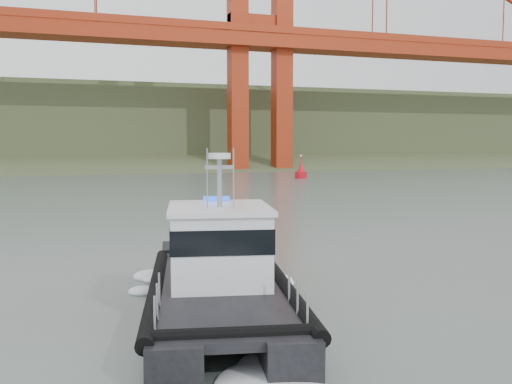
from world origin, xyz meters
TOP-DOWN VIEW (x-y plane):
  - ground at (0.00, 0.00)m, footprint 400.00×400.00m
  - headlands at (0.00, 125.50)m, footprint 500.00×105.36m
  - patrol_boat at (-5.86, -3.86)m, footprint 5.28×10.09m
  - nav_buoy at (20.70, 53.57)m, footprint 1.64×1.64m

SIDE VIEW (x-z plane):
  - ground at x=0.00m, z-range 0.00..0.00m
  - nav_buoy at x=20.70m, z-range -0.81..2.61m
  - patrol_boat at x=-5.86m, z-range -1.16..3.50m
  - headlands at x=0.00m, z-range -6.52..20.61m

